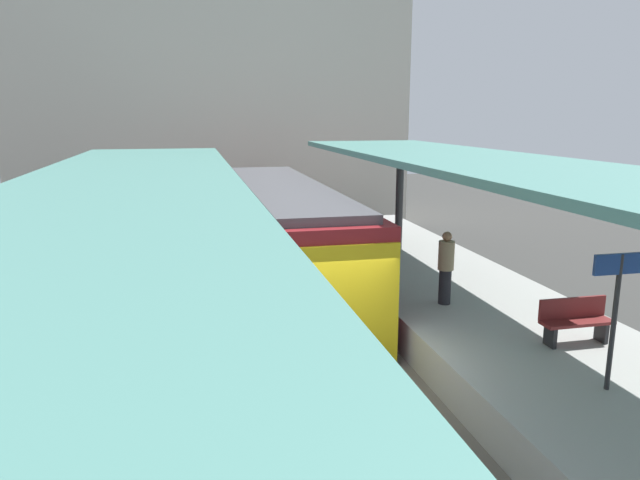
# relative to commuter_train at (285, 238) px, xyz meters

# --- Properties ---
(ground_plane) EXTENTS (80.00, 80.00, 0.00)m
(ground_plane) POSITION_rel_commuter_train_xyz_m (0.00, -6.92, -1.73)
(ground_plane) COLOR #383835
(platform_left) EXTENTS (4.40, 28.00, 1.00)m
(platform_left) POSITION_rel_commuter_train_xyz_m (-3.80, -6.92, -1.23)
(platform_left) COLOR #9E9E99
(platform_left) RESTS_ON ground_plane
(platform_right) EXTENTS (4.40, 28.00, 1.00)m
(platform_right) POSITION_rel_commuter_train_xyz_m (3.80, -6.92, -1.23)
(platform_right) COLOR #9E9E99
(platform_right) RESTS_ON ground_plane
(track_ballast) EXTENTS (3.20, 28.00, 0.20)m
(track_ballast) POSITION_rel_commuter_train_xyz_m (0.00, -6.92, -1.63)
(track_ballast) COLOR #59544C
(track_ballast) RESTS_ON ground_plane
(rail_near_side) EXTENTS (0.08, 28.00, 0.14)m
(rail_near_side) POSITION_rel_commuter_train_xyz_m (-0.72, -6.92, -1.46)
(rail_near_side) COLOR slate
(rail_near_side) RESTS_ON track_ballast
(rail_far_side) EXTENTS (0.08, 28.00, 0.14)m
(rail_far_side) POSITION_rel_commuter_train_xyz_m (0.72, -6.92, -1.46)
(rail_far_side) COLOR slate
(rail_far_side) RESTS_ON track_ballast
(commuter_train) EXTENTS (2.78, 11.94, 3.10)m
(commuter_train) POSITION_rel_commuter_train_xyz_m (0.00, 0.00, 0.00)
(commuter_train) COLOR maroon
(commuter_train) RESTS_ON track_ballast
(canopy_left) EXTENTS (4.18, 21.00, 3.08)m
(canopy_left) POSITION_rel_commuter_train_xyz_m (-3.80, -5.52, 2.23)
(canopy_left) COLOR #333335
(canopy_left) RESTS_ON platform_left
(canopy_right) EXTENTS (4.18, 21.00, 3.29)m
(canopy_right) POSITION_rel_commuter_train_xyz_m (3.80, -5.52, 2.44)
(canopy_right) COLOR #333335
(canopy_right) RESTS_ON platform_right
(platform_bench) EXTENTS (1.40, 0.41, 0.86)m
(platform_bench) POSITION_rel_commuter_train_xyz_m (4.34, -7.34, -0.26)
(platform_bench) COLOR black
(platform_bench) RESTS_ON platform_right
(platform_sign) EXTENTS (0.90, 0.08, 2.21)m
(platform_sign) POSITION_rel_commuter_train_xyz_m (3.64, -9.16, 0.90)
(platform_sign) COLOR #262628
(platform_sign) RESTS_ON platform_right
(passenger_near_bench) EXTENTS (0.36, 0.36, 1.69)m
(passenger_near_bench) POSITION_rel_commuter_train_xyz_m (2.93, -4.63, 0.15)
(passenger_near_bench) COLOR #232328
(passenger_near_bench) RESTS_ON platform_right
(station_building_backdrop) EXTENTS (18.00, 6.00, 11.00)m
(station_building_backdrop) POSITION_rel_commuter_train_xyz_m (-1.35, 13.08, 3.77)
(station_building_backdrop) COLOR beige
(station_building_backdrop) RESTS_ON ground_plane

